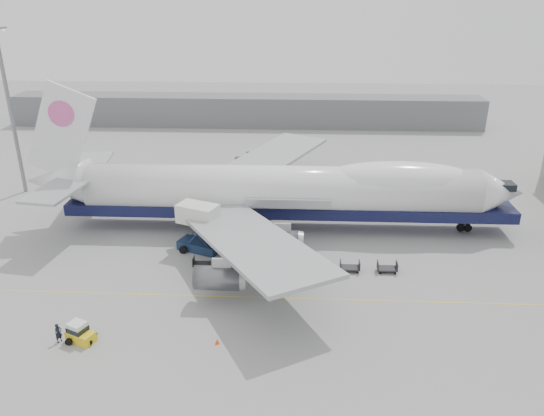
# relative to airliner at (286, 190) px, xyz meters

# --- Properties ---
(ground) EXTENTS (260.00, 260.00, 0.00)m
(ground) POSITION_rel_airliner_xyz_m (-0.64, -12.00, -5.62)
(ground) COLOR gray
(ground) RESTS_ON ground
(apron_line) EXTENTS (60.00, 0.15, 0.01)m
(apron_line) POSITION_rel_airliner_xyz_m (-0.64, -18.00, -5.62)
(apron_line) COLOR gold
(apron_line) RESTS_ON ground
(hangar) EXTENTS (110.00, 8.00, 7.00)m
(hangar) POSITION_rel_airliner_xyz_m (-10.64, 58.00, -2.12)
(hangar) COLOR slate
(hangar) RESTS_ON ground
(floodlight_mast) EXTENTS (2.40, 2.40, 25.43)m
(floodlight_mast) POSITION_rel_airliner_xyz_m (-42.64, 12.00, 8.64)
(floodlight_mast) COLOR slate
(floodlight_mast) RESTS_ON ground
(airliner) EXTENTS (67.00, 55.30, 19.98)m
(airliner) POSITION_rel_airliner_xyz_m (0.00, 0.00, 0.00)
(airliner) COLOR white
(airliner) RESTS_ON ground
(catering_truck) EXTENTS (5.89, 4.96, 6.17)m
(catering_truck) POSITION_rel_airliner_xyz_m (-10.70, -7.16, -2.17)
(catering_truck) COLOR #182A4A
(catering_truck) RESTS_ON ground
(baggage_tug) EXTENTS (3.01, 2.40, 1.95)m
(baggage_tug) POSITION_rel_airliner_xyz_m (-18.72, -26.27, -4.76)
(baggage_tug) COLOR yellow
(baggage_tug) RESTS_ON ground
(ground_worker) EXTENTS (0.79, 0.85, 1.95)m
(ground_worker) POSITION_rel_airliner_xyz_m (-20.61, -26.51, -4.65)
(ground_worker) COLOR black
(ground_worker) RESTS_ON ground
(traffic_cone) EXTENTS (0.40, 0.40, 0.59)m
(traffic_cone) POSITION_rel_airliner_xyz_m (-5.76, -26.10, -5.34)
(traffic_cone) COLOR #FA490D
(traffic_cone) RESTS_ON ground
(dolly_0) EXTENTS (2.30, 1.35, 1.30)m
(dolly_0) POSITION_rel_airliner_xyz_m (-9.53, -11.73, -5.09)
(dolly_0) COLOR #2D2D30
(dolly_0) RESTS_ON ground
(dolly_1) EXTENTS (2.30, 1.35, 1.30)m
(dolly_1) POSITION_rel_airliner_xyz_m (-5.19, -11.73, -5.09)
(dolly_1) COLOR #2D2D30
(dolly_1) RESTS_ON ground
(dolly_2) EXTENTS (2.30, 1.35, 1.30)m
(dolly_2) POSITION_rel_airliner_xyz_m (-0.85, -11.73, -5.09)
(dolly_2) COLOR #2D2D30
(dolly_2) RESTS_ON ground
(dolly_3) EXTENTS (2.30, 1.35, 1.30)m
(dolly_3) POSITION_rel_airliner_xyz_m (3.50, -11.73, -5.09)
(dolly_3) COLOR #2D2D30
(dolly_3) RESTS_ON ground
(dolly_4) EXTENTS (2.30, 1.35, 1.30)m
(dolly_4) POSITION_rel_airliner_xyz_m (7.84, -11.73, -5.09)
(dolly_4) COLOR #2D2D30
(dolly_4) RESTS_ON ground
(dolly_5) EXTENTS (2.30, 1.35, 1.30)m
(dolly_5) POSITION_rel_airliner_xyz_m (12.18, -11.73, -5.09)
(dolly_5) COLOR #2D2D30
(dolly_5) RESTS_ON ground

